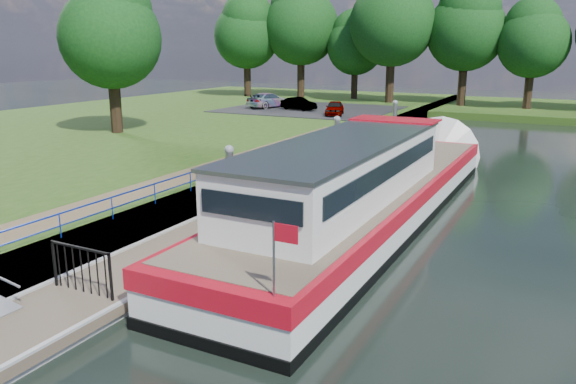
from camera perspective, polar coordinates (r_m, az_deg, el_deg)
The scene contains 15 objects.
ground at distance 13.14m, azimuth -27.08°, elevation -14.27°, with size 160.00×160.00×0.00m, color black.
riverbank at distance 35.53m, azimuth -24.81°, elevation 4.07°, with size 32.00×90.00×0.78m, color #274614.
bank_edge at distance 25.32m, azimuth -2.62°, elevation 1.69°, with size 1.10×90.00×0.78m, color #473D2D.
footpath at distance 20.87m, azimuth -16.77°, elevation -0.52°, with size 1.60×40.00×0.05m, color brown.
carpark at distance 49.28m, azimuth 2.27°, elevation 8.42°, with size 14.00×12.00×0.06m, color black.
blue_fence at distance 16.36m, azimuth -24.83°, elevation -3.47°, with size 0.04×18.04×0.72m.
pontoon at distance 22.47m, azimuth 0.48°, elevation -0.47°, with size 2.50×30.00×0.56m.
mooring_piles at distance 22.22m, azimuth 0.48°, elevation 2.26°, with size 0.30×27.30×3.55m.
gate_panel at distance 13.90m, azimuth -20.29°, elevation -6.78°, with size 1.85×0.05×1.15m.
barge at distance 20.28m, azimuth 8.67°, elevation 0.35°, with size 4.36×21.15×4.78m.
horizon_trees at distance 56.26m, azimuth 16.30°, elevation 15.90°, with size 54.38×10.03×12.87m.
bank_tree_a at distance 36.98m, azimuth -17.55°, elevation 15.44°, with size 6.12×6.12×9.72m.
car_a at distance 44.70m, azimuth 4.76°, elevation 8.52°, with size 1.32×3.27×1.11m, color #999999.
car_b at distance 48.21m, azimuth 1.09°, elevation 8.96°, with size 1.12×3.22×1.06m, color #999999.
car_c at distance 50.28m, azimuth -2.02°, elevation 9.31°, with size 1.81×4.46×1.30m, color #999999.
Camera 1 is at (9.83, -6.36, 5.97)m, focal length 35.00 mm.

